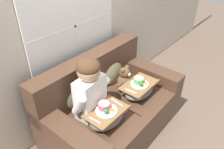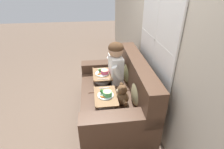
{
  "view_description": "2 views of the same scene",
  "coord_description": "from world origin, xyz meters",
  "views": [
    {
      "loc": [
        -1.53,
        -1.23,
        2.14
      ],
      "look_at": [
        0.13,
        0.15,
        0.72
      ],
      "focal_mm": 35.0,
      "sensor_mm": 36.0,
      "label": 1
    },
    {
      "loc": [
        2.19,
        -0.29,
        2.0
      ],
      "look_at": [
        -0.06,
        -0.0,
        0.73
      ],
      "focal_mm": 28.0,
      "sensor_mm": 36.0,
      "label": 2
    }
  ],
  "objects": [
    {
      "name": "lap_tray_child",
      "position": [
        -0.3,
        -0.14,
        0.55
      ],
      "size": [
        0.44,
        0.3,
        0.23
      ],
      "color": "slate",
      "rests_on": "child_figure"
    },
    {
      "name": "ground_plane",
      "position": [
        0.0,
        0.0,
        0.0
      ],
      "size": [
        14.0,
        14.0,
        0.0
      ],
      "primitive_type": "plane",
      "color": "brown"
    },
    {
      "name": "throw_pillow_behind_child",
      "position": [
        -0.3,
        0.29,
        0.65
      ],
      "size": [
        0.4,
        0.19,
        0.41
      ],
      "color": "#898456",
      "rests_on": "couch"
    },
    {
      "name": "child_figure",
      "position": [
        -0.3,
        0.08,
        0.84
      ],
      "size": [
        0.49,
        0.25,
        0.68
      ],
      "color": "white",
      "rests_on": "couch"
    },
    {
      "name": "throw_pillow_behind_teddy",
      "position": [
        0.3,
        0.29,
        0.65
      ],
      "size": [
        0.39,
        0.19,
        0.41
      ],
      "color": "tan",
      "rests_on": "couch"
    },
    {
      "name": "wall_back_with_window",
      "position": [
        0.0,
        0.62,
        1.3
      ],
      "size": [
        8.0,
        0.08,
        2.6
      ],
      "color": "beige",
      "rests_on": "ground_plane"
    },
    {
      "name": "teddy_bear",
      "position": [
        0.3,
        0.08,
        0.6
      ],
      "size": [
        0.34,
        0.24,
        0.31
      ],
      "color": "brown",
      "rests_on": "couch"
    },
    {
      "name": "couch",
      "position": [
        0.0,
        0.07,
        0.34
      ],
      "size": [
        1.65,
        0.97,
        0.95
      ],
      "color": "#4C3323",
      "rests_on": "ground_plane"
    },
    {
      "name": "lap_tray_teddy",
      "position": [
        0.3,
        -0.14,
        0.55
      ],
      "size": [
        0.46,
        0.3,
        0.23
      ],
      "color": "slate",
      "rests_on": "teddy_bear"
    }
  ]
}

